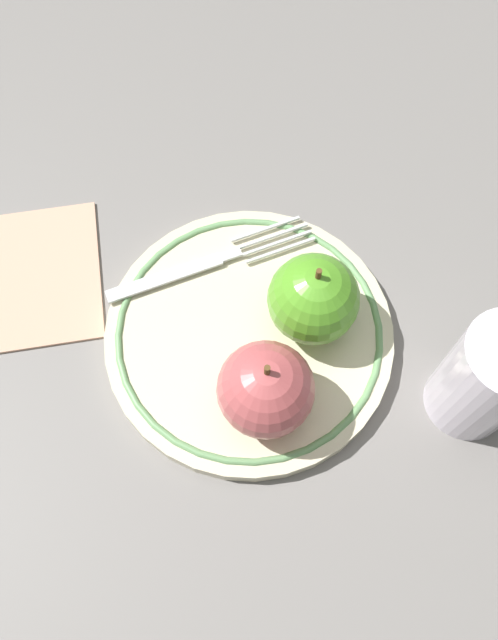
{
  "coord_description": "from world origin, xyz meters",
  "views": [
    {
      "loc": [
        -0.03,
        -0.22,
        0.49
      ],
      "look_at": [
        -0.02,
        -0.01,
        0.04
      ],
      "focal_mm": 35.0,
      "sensor_mm": 36.0,
      "label": 1
    }
  ],
  "objects_px": {
    "apple_red_whole": "(266,389)",
    "fork": "(205,264)",
    "napkin_folded": "(38,275)",
    "apple_second_whole": "(314,304)",
    "plate": "(249,334)",
    "drinking_glass": "(487,379)"
  },
  "relations": [
    {
      "from": "plate",
      "to": "apple_second_whole",
      "type": "distance_m",
      "value": 0.07
    },
    {
      "from": "drinking_glass",
      "to": "napkin_folded",
      "type": "distance_m",
      "value": 0.39
    },
    {
      "from": "apple_red_whole",
      "to": "napkin_folded",
      "type": "relative_size",
      "value": 0.58
    },
    {
      "from": "apple_red_whole",
      "to": "fork",
      "type": "height_order",
      "value": "apple_red_whole"
    },
    {
      "from": "apple_second_whole",
      "to": "drinking_glass",
      "type": "distance_m",
      "value": 0.14
    },
    {
      "from": "apple_red_whole",
      "to": "plate",
      "type": "bearing_deg",
      "value": 98.63
    },
    {
      "from": "apple_red_whole",
      "to": "fork",
      "type": "xyz_separation_m",
      "value": [
        -0.05,
        0.13,
        -0.04
      ]
    },
    {
      "from": "apple_red_whole",
      "to": "napkin_folded",
      "type": "bearing_deg",
      "value": 145.96
    },
    {
      "from": "fork",
      "to": "drinking_glass",
      "type": "bearing_deg",
      "value": -50.6
    },
    {
      "from": "apple_red_whole",
      "to": "napkin_folded",
      "type": "distance_m",
      "value": 0.24
    },
    {
      "from": "apple_red_whole",
      "to": "drinking_glass",
      "type": "relative_size",
      "value": 0.76
    },
    {
      "from": "plate",
      "to": "apple_red_whole",
      "type": "height_order",
      "value": "apple_red_whole"
    },
    {
      "from": "apple_second_whole",
      "to": "drinking_glass",
      "type": "xyz_separation_m",
      "value": [
        0.12,
        -0.07,
        -0.0
      ]
    },
    {
      "from": "plate",
      "to": "napkin_folded",
      "type": "bearing_deg",
      "value": 159.87
    },
    {
      "from": "apple_red_whole",
      "to": "fork",
      "type": "relative_size",
      "value": 0.45
    },
    {
      "from": "drinking_glass",
      "to": "napkin_folded",
      "type": "height_order",
      "value": "drinking_glass"
    },
    {
      "from": "napkin_folded",
      "to": "apple_second_whole",
      "type": "bearing_deg",
      "value": -15.22
    },
    {
      "from": "apple_second_whole",
      "to": "napkin_folded",
      "type": "height_order",
      "value": "apple_second_whole"
    },
    {
      "from": "fork",
      "to": "napkin_folded",
      "type": "distance_m",
      "value": 0.15
    },
    {
      "from": "plate",
      "to": "fork",
      "type": "distance_m",
      "value": 0.07
    },
    {
      "from": "apple_red_whole",
      "to": "fork",
      "type": "distance_m",
      "value": 0.14
    },
    {
      "from": "fork",
      "to": "napkin_folded",
      "type": "relative_size",
      "value": 1.31
    }
  ]
}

